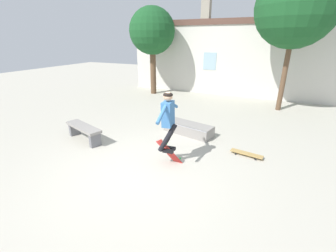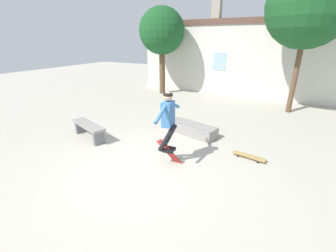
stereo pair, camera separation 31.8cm
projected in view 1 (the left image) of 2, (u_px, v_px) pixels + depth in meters
ground_plane at (142, 172)px, 5.29m from camera, size 40.00×40.00×0.00m
building_backdrop at (225, 57)px, 11.94m from camera, size 11.26×0.52×5.03m
tree_right at (297, 7)px, 8.43m from camera, size 3.07×3.07×5.59m
tree_left at (152, 32)px, 11.69m from camera, size 2.39×2.39×4.50m
park_bench at (84, 130)px, 6.81m from camera, size 1.53×0.81×0.48m
skate_ledge at (188, 129)px, 7.35m from camera, size 1.71×0.92×0.35m
skater at (168, 117)px, 5.21m from camera, size 0.44×1.35×1.47m
skateboard_flipping at (170, 153)px, 5.61m from camera, size 0.68×0.30×0.79m
skateboard_resting at (247, 154)px, 5.98m from camera, size 0.86×0.32×0.08m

